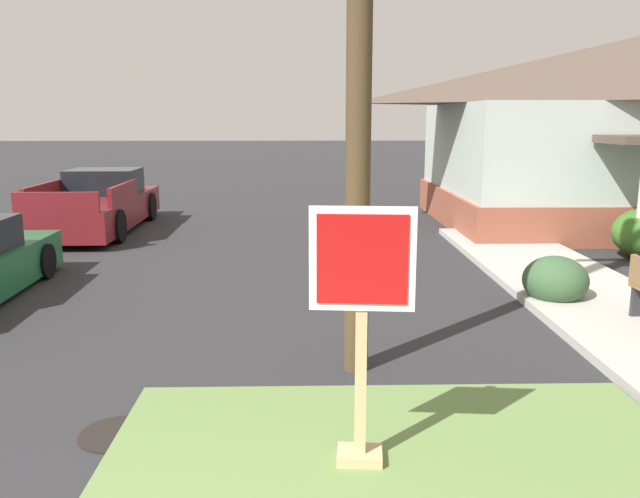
{
  "coord_description": "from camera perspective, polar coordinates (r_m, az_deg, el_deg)",
  "views": [
    {
      "loc": [
        1.44,
        -1.89,
        2.77
      ],
      "look_at": [
        1.59,
        4.41,
        1.49
      ],
      "focal_mm": 36.05,
      "sensor_mm": 36.0,
      "label": 1
    }
  ],
  "objects": [
    {
      "name": "shrub_by_curb",
      "position": [
        10.34,
        20.16,
        -2.63
      ],
      "size": [
        0.97,
        0.97,
        0.74
      ],
      "primitive_type": "ellipsoid",
      "color": "#385835",
      "rests_on": "ground"
    },
    {
      "name": "pickup_truck_maroon",
      "position": [
        17.1,
        -19.11,
        3.65
      ],
      "size": [
        2.18,
        5.61,
        1.48
      ],
      "color": "maroon",
      "rests_on": "ground"
    },
    {
      "name": "manhole_cover",
      "position": [
        6.23,
        -17.41,
        -15.38
      ],
      "size": [
        0.7,
        0.7,
        0.02
      ],
      "primitive_type": "cylinder",
      "color": "black",
      "rests_on": "ground"
    },
    {
      "name": "stop_sign",
      "position": [
        4.99,
        3.68,
        -8.01
      ],
      "size": [
        0.8,
        0.31,
        2.06
      ],
      "color": "tan",
      "rests_on": "grass_corner_patch"
    }
  ]
}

